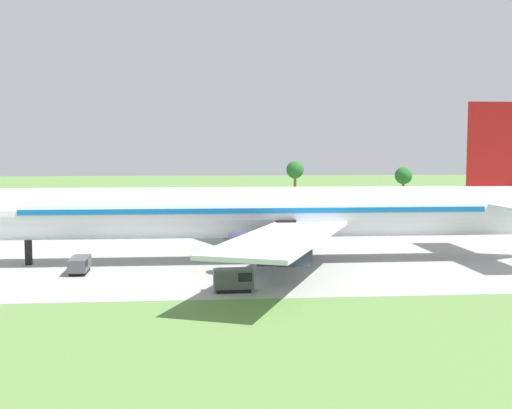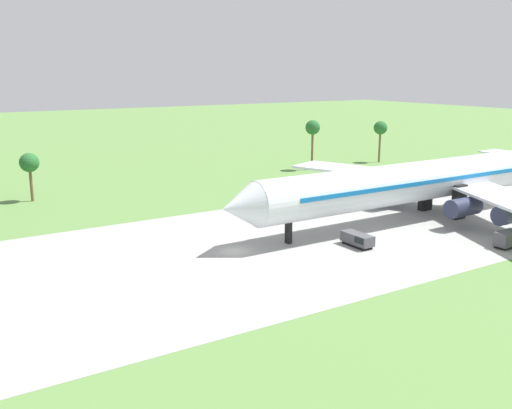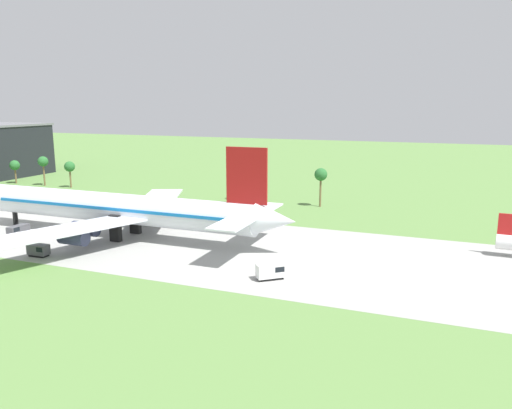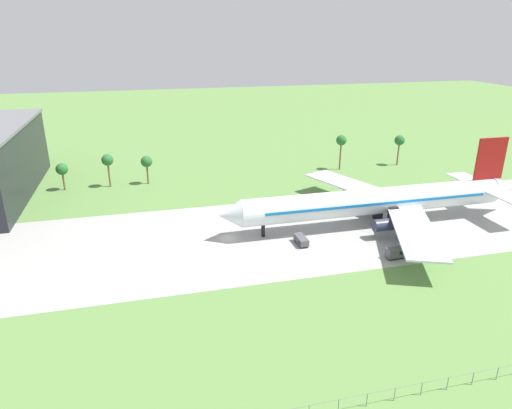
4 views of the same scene
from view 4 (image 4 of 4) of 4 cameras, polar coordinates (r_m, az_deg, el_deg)
ground_plane at (r=108.14m, az=-3.57°, el=-4.27°), size 600.00×600.00×0.00m
taxiway_strip at (r=108.13m, az=-3.57°, el=-4.26°), size 320.00×44.00×0.02m
jet_airliner at (r=117.62m, az=15.33°, el=0.45°), size 81.20×62.46×20.61m
baggage_tug at (r=102.97m, az=17.08°, el=-5.80°), size 4.08×2.19×2.34m
fuel_truck at (r=105.11m, az=5.71°, el=-4.50°), size 2.12×5.05×1.85m
perimeter_fence at (r=63.17m, az=6.66°, el=-24.07°), size 80.10×0.10×2.10m
palm_tree_row at (r=150.01m, az=-4.37°, el=6.31°), size 117.40×3.60×12.27m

